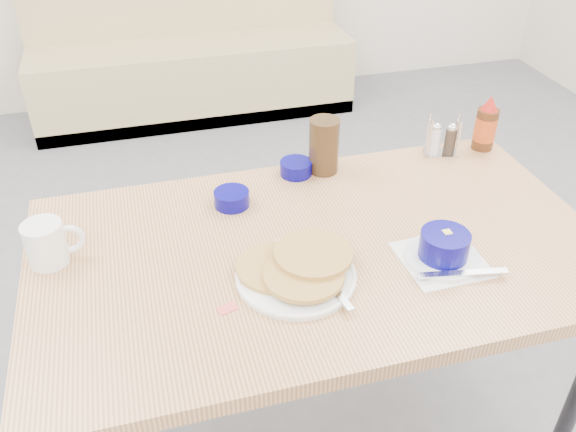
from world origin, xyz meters
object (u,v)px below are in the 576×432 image
object	(u,v)px
dining_table	(319,265)
amber_tumbler	(324,146)
pancake_plate	(297,271)
creamer_bowl	(232,198)
syrup_bottle	(486,126)
coffee_mug	(47,243)
grits_setting	(444,249)
butter_bowl	(296,168)
booth_bench	(191,55)
condiment_caddy	(442,141)

from	to	relation	value
dining_table	amber_tumbler	size ratio (longest dim) A/B	8.63
pancake_plate	creamer_bowl	distance (m)	0.34
dining_table	syrup_bottle	size ratio (longest dim) A/B	8.08
coffee_mug	grits_setting	xyz separation A→B (m)	(0.89, -0.24, -0.02)
pancake_plate	syrup_bottle	world-z (taller)	syrup_bottle
pancake_plate	butter_bowl	xyz separation A→B (m)	(0.12, 0.44, 0.00)
booth_bench	condiment_caddy	xyz separation A→B (m)	(0.50, -2.19, 0.45)
booth_bench	dining_table	xyz separation A→B (m)	(0.00, -2.53, 0.35)
dining_table	syrup_bottle	xyz separation A→B (m)	(0.64, 0.34, 0.14)
booth_bench	amber_tumbler	xyz separation A→B (m)	(0.12, -2.19, 0.49)
booth_bench	dining_table	size ratio (longest dim) A/B	1.36
pancake_plate	condiment_caddy	xyz separation A→B (m)	(0.59, 0.44, 0.02)
dining_table	booth_bench	bearing A→B (deg)	90.00
condiment_caddy	creamer_bowl	bearing A→B (deg)	-152.59
booth_bench	amber_tumbler	bearing A→B (deg)	-86.89
pancake_plate	condiment_caddy	size ratio (longest dim) A/B	2.36
booth_bench	creamer_bowl	distance (m)	2.35
booth_bench	pancake_plate	distance (m)	2.67
grits_setting	amber_tumbler	bearing A→B (deg)	106.58
booth_bench	coffee_mug	xyz separation A→B (m)	(-0.63, -2.42, 0.46)
booth_bench	creamer_bowl	xyz separation A→B (m)	(-0.17, -2.30, 0.43)
booth_bench	amber_tumbler	world-z (taller)	booth_bench
amber_tumbler	condiment_caddy	world-z (taller)	amber_tumbler
pancake_plate	grits_setting	bearing A→B (deg)	-5.47
booth_bench	butter_bowl	xyz separation A→B (m)	(0.04, -2.19, 0.43)
coffee_mug	butter_bowl	xyz separation A→B (m)	(0.67, 0.23, -0.03)
coffee_mug	butter_bowl	distance (m)	0.71
coffee_mug	condiment_caddy	distance (m)	1.15
condiment_caddy	coffee_mug	bearing A→B (deg)	-150.31
grits_setting	butter_bowl	distance (m)	0.52
creamer_bowl	syrup_bottle	size ratio (longest dim) A/B	0.55
syrup_bottle	dining_table	bearing A→B (deg)	-152.02
butter_bowl	coffee_mug	bearing A→B (deg)	-160.98
dining_table	grits_setting	bearing A→B (deg)	-27.29
pancake_plate	butter_bowl	size ratio (longest dim) A/B	3.09
butter_bowl	booth_bench	bearing A→B (deg)	90.95
coffee_mug	syrup_bottle	xyz separation A→B (m)	(1.27, 0.23, 0.02)
syrup_bottle	pancake_plate	bearing A→B (deg)	-148.78
butter_bowl	syrup_bottle	distance (m)	0.61
booth_bench	butter_bowl	distance (m)	2.24
condiment_caddy	syrup_bottle	bearing A→B (deg)	18.18
condiment_caddy	amber_tumbler	bearing A→B (deg)	-161.82
condiment_caddy	syrup_bottle	distance (m)	0.14
coffee_mug	amber_tumbler	xyz separation A→B (m)	(0.75, 0.23, 0.03)
booth_bench	syrup_bottle	xyz separation A→B (m)	(0.64, -2.19, 0.49)
booth_bench	syrup_bottle	distance (m)	2.34
amber_tumbler	syrup_bottle	bearing A→B (deg)	0.00
grits_setting	syrup_bottle	size ratio (longest dim) A/B	1.24
syrup_bottle	butter_bowl	bearing A→B (deg)	180.00
amber_tumbler	syrup_bottle	world-z (taller)	syrup_bottle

